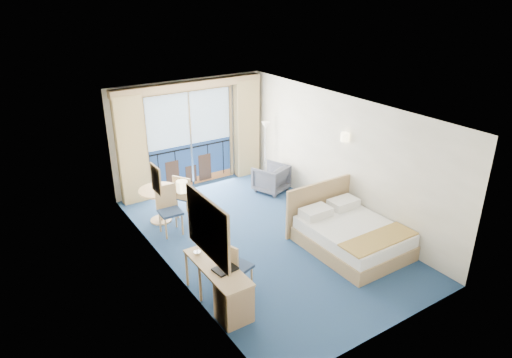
% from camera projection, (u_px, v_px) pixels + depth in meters
% --- Properties ---
extents(floor, '(6.50, 6.50, 0.00)m').
position_uv_depth(floor, '(263.00, 238.00, 9.31)').
color(floor, navy).
rests_on(floor, ground).
extents(room_walls, '(4.04, 6.54, 2.72)m').
position_uv_depth(room_walls, '(263.00, 156.00, 8.60)').
color(room_walls, beige).
rests_on(room_walls, ground).
extents(balcony_door, '(2.36, 0.03, 2.52)m').
position_uv_depth(balcony_door, '(191.00, 142.00, 11.33)').
color(balcony_door, navy).
rests_on(balcony_door, room_walls).
extents(curtain_left, '(0.65, 0.22, 2.55)m').
position_uv_depth(curtain_left, '(132.00, 150.00, 10.39)').
color(curtain_left, tan).
rests_on(curtain_left, room_walls).
extents(curtain_right, '(0.65, 0.22, 2.55)m').
position_uv_depth(curtain_right, '(247.00, 129.00, 11.94)').
color(curtain_right, tan).
rests_on(curtain_right, room_walls).
extents(pelmet, '(3.80, 0.25, 0.18)m').
position_uv_depth(pelmet, '(190.00, 85.00, 10.67)').
color(pelmet, tan).
rests_on(pelmet, room_walls).
extents(mirror, '(0.05, 1.25, 0.95)m').
position_uv_depth(mirror, '(208.00, 227.00, 6.55)').
color(mirror, tan).
rests_on(mirror, room_walls).
extents(wall_print, '(0.04, 0.42, 0.52)m').
position_uv_depth(wall_print, '(156.00, 179.00, 8.03)').
color(wall_print, tan).
rests_on(wall_print, room_walls).
extents(sconce_left, '(0.18, 0.18, 0.18)m').
position_uv_depth(sconce_left, '(182.00, 186.00, 7.14)').
color(sconce_left, '#FFEDB2').
rests_on(sconce_left, room_walls).
extents(sconce_right, '(0.18, 0.18, 0.18)m').
position_uv_depth(sconce_right, '(345.00, 137.00, 9.43)').
color(sconce_right, '#FFEDB2').
rests_on(sconce_right, room_walls).
extents(bed, '(1.69, 2.01, 1.06)m').
position_uv_depth(bed, '(350.00, 234.00, 8.84)').
color(bed, tan).
rests_on(bed, ground).
extents(nightstand, '(0.42, 0.40, 0.55)m').
position_uv_depth(nightstand, '(321.00, 200.00, 10.29)').
color(nightstand, tan).
rests_on(nightstand, ground).
extents(phone, '(0.23, 0.20, 0.08)m').
position_uv_depth(phone, '(322.00, 187.00, 10.18)').
color(phone, silver).
rests_on(phone, nightstand).
extents(armchair, '(0.94, 0.95, 0.67)m').
position_uv_depth(armchair, '(271.00, 178.00, 11.28)').
color(armchair, '#40434D').
rests_on(armchair, ground).
extents(floor_lamp, '(0.22, 0.22, 1.57)m').
position_uv_depth(floor_lamp, '(265.00, 136.00, 11.61)').
color(floor_lamp, silver).
rests_on(floor_lamp, ground).
extents(desk, '(0.50, 1.46, 0.69)m').
position_uv_depth(desk, '(230.00, 295.00, 6.98)').
color(desk, tan).
rests_on(desk, ground).
extents(desk_chair, '(0.55, 0.54, 1.00)m').
position_uv_depth(desk_chair, '(233.00, 265.00, 7.42)').
color(desk_chair, '#20304C').
rests_on(desk_chair, ground).
extents(folder, '(0.38, 0.31, 0.03)m').
position_uv_depth(folder, '(225.00, 269.00, 7.07)').
color(folder, black).
rests_on(folder, desk).
extents(desk_lamp, '(0.12, 0.12, 0.46)m').
position_uv_depth(desk_lamp, '(196.00, 235.00, 7.36)').
color(desk_lamp, silver).
rests_on(desk_lamp, desk).
extents(round_table, '(0.84, 0.84, 0.75)m').
position_uv_depth(round_table, '(159.00, 197.00, 9.75)').
color(round_table, tan).
rests_on(round_table, ground).
extents(table_chair_a, '(0.61, 0.61, 1.03)m').
position_uv_depth(table_chair_a, '(186.00, 194.00, 9.85)').
color(table_chair_a, '#20304C').
rests_on(table_chair_a, ground).
extents(table_chair_b, '(0.45, 0.46, 1.02)m').
position_uv_depth(table_chair_b, '(168.00, 207.00, 9.33)').
color(table_chair_b, '#20304C').
rests_on(table_chair_b, ground).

